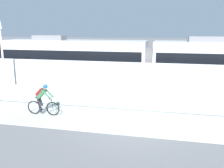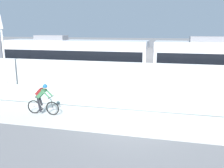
# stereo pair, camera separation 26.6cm
# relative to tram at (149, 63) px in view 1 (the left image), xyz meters

# --- Properties ---
(ground_plane) EXTENTS (200.00, 200.00, 0.00)m
(ground_plane) POSITION_rel_tram_xyz_m (-0.27, -6.85, -1.89)
(ground_plane) COLOR slate
(bike_path_deck) EXTENTS (32.00, 3.20, 0.01)m
(bike_path_deck) POSITION_rel_tram_xyz_m (-0.27, -6.85, -1.89)
(bike_path_deck) COLOR beige
(bike_path_deck) RESTS_ON ground
(glass_parapet) EXTENTS (32.00, 0.05, 1.04)m
(glass_parapet) POSITION_rel_tram_xyz_m (-0.27, -5.00, -1.37)
(glass_parapet) COLOR #ADC6C1
(glass_parapet) RESTS_ON ground
(concrete_barrier_wall) EXTENTS (32.00, 0.36, 2.33)m
(concrete_barrier_wall) POSITION_rel_tram_xyz_m (-0.27, -3.20, -0.73)
(concrete_barrier_wall) COLOR silver
(concrete_barrier_wall) RESTS_ON ground
(tram_rail_near) EXTENTS (32.00, 0.08, 0.01)m
(tram_rail_near) POSITION_rel_tram_xyz_m (-0.27, -0.72, -1.89)
(tram_rail_near) COLOR #595654
(tram_rail_near) RESTS_ON ground
(tram_rail_far) EXTENTS (32.00, 0.08, 0.01)m
(tram_rail_far) POSITION_rel_tram_xyz_m (-0.27, 0.72, -1.89)
(tram_rail_far) COLOR #595654
(tram_rail_far) RESTS_ON ground
(tram) EXTENTS (22.56, 2.54, 3.81)m
(tram) POSITION_rel_tram_xyz_m (0.00, 0.00, 0.00)
(tram) COLOR silver
(tram) RESTS_ON ground
(cyclist_on_bike) EXTENTS (1.77, 0.58, 1.61)m
(cyclist_on_bike) POSITION_rel_tram_xyz_m (-4.87, -6.85, -1.09)
(cyclist_on_bike) COLOR black
(cyclist_on_bike) RESTS_ON ground
(lamp_post_antenna) EXTENTS (0.28, 0.28, 5.20)m
(lamp_post_antenna) POSITION_rel_tram_xyz_m (-8.52, -4.70, 1.40)
(lamp_post_antenna) COLOR gray
(lamp_post_antenna) RESTS_ON ground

